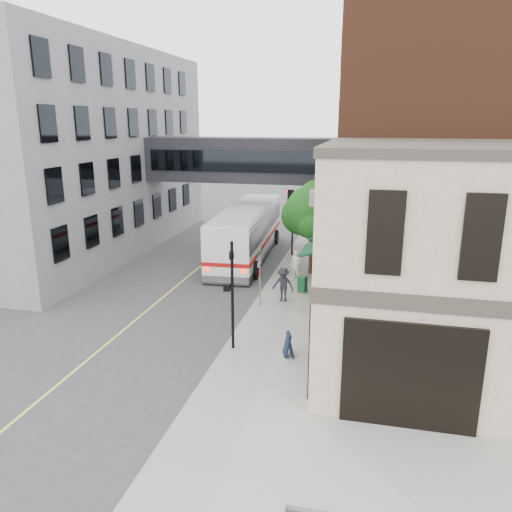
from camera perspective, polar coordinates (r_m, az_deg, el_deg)
The scene contains 17 objects.
ground at distance 19.29m, azimuth -5.46°, elevation -13.20°, with size 120.00×120.00×0.00m, color #38383A.
sidewalk_main at distance 31.57m, azimuth 6.11°, elevation -1.54°, with size 4.00×60.00×0.15m, color gray.
corner_building at distance 18.99m, azimuth 22.96°, elevation -1.12°, with size 10.19×8.12×8.45m.
brick_building at distance 31.39m, azimuth 21.56°, elevation 10.26°, with size 13.76×18.00×14.00m.
opposite_building at distance 39.24m, azimuth -22.41°, elevation 11.01°, with size 14.00×24.00×14.00m, color slate.
skyway_bridge at distance 35.18m, azimuth -0.99°, elevation 10.95°, with size 14.00×3.18×3.00m.
traffic_signal_near at distance 19.76m, azimuth -2.82°, elevation -3.01°, with size 0.44×0.22×4.60m.
traffic_signal_far at distance 33.95m, azimuth 3.99°, elevation 5.37°, with size 0.53×0.28×4.50m.
street_sign_pole at distance 24.68m, azimuth 0.45°, elevation -1.77°, with size 0.08×0.75×3.00m.
street_tree at distance 29.90m, azimuth 6.50°, elevation 5.06°, with size 3.80×3.20×5.60m.
lane_marking at distance 29.55m, azimuth -8.52°, elevation -2.95°, with size 0.12×40.00×0.01m, color #D8CC4C.
bus at distance 33.93m, azimuth -1.04°, elevation 2.95°, with size 3.60×12.84×3.42m.
pedestrian_a at distance 29.15m, azimuth 4.58°, elevation -1.02°, with size 0.63×0.41×1.72m, color white.
pedestrian_b at distance 29.54m, azimuth 7.25°, elevation -0.68°, with size 0.93×0.72×1.91m, color #D2888C.
pedestrian_c at distance 25.55m, azimuth 3.12°, elevation -3.28°, with size 1.16×0.67×1.79m, color #222129.
newspaper_box at distance 27.14m, azimuth 5.32°, elevation -3.21°, with size 0.44×0.39×0.88m, color #125228.
sandwich_board at distance 19.99m, azimuth 3.74°, elevation -10.08°, with size 0.34×0.53×0.95m, color black.
Camera 1 is at (5.59, -16.01, 9.19)m, focal length 35.00 mm.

